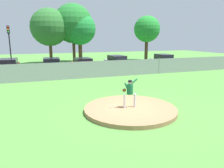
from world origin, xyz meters
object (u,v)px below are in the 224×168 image
object	(u,v)px
pitcher_youth	(130,91)
traffic_light_near	(9,40)
parked_car_burgundy	(9,67)
parked_car_white	(117,63)
baseball	(111,107)
parked_car_charcoal	(52,65)
parked_car_silver	(163,61)
parked_car_red	(83,65)

from	to	relation	value
pitcher_youth	traffic_light_near	size ratio (longest dim) A/B	0.30
parked_car_burgundy	parked_car_white	bearing A→B (deg)	1.74
pitcher_youth	parked_car_burgundy	world-z (taller)	pitcher_youth
parked_car_white	baseball	bearing A→B (deg)	-112.17
parked_car_burgundy	traffic_light_near	bearing A→B (deg)	91.16
parked_car_white	parked_car_charcoal	xyz separation A→B (m)	(-7.87, 0.12, -0.04)
parked_car_silver	parked_car_red	distance (m)	11.16
baseball	parked_car_silver	bearing A→B (deg)	48.83
pitcher_youth	baseball	distance (m)	1.31
traffic_light_near	baseball	bearing A→B (deg)	-70.42
parked_car_red	parked_car_silver	bearing A→B (deg)	3.32
pitcher_youth	baseball	xyz separation A→B (m)	(-0.92, 0.32, -0.87)
parked_car_burgundy	parked_car_red	distance (m)	7.77
pitcher_youth	parked_car_silver	world-z (taller)	pitcher_youth
parked_car_white	parked_car_silver	distance (m)	6.66
pitcher_youth	traffic_light_near	bearing A→B (deg)	111.79
baseball	parked_car_silver	xyz separation A→B (m)	(12.59, 14.40, 0.56)
parked_car_red	traffic_light_near	xyz separation A→B (m)	(-7.83, 4.19, 2.78)
pitcher_youth	parked_car_red	world-z (taller)	pitcher_youth
baseball	parked_car_white	bearing A→B (deg)	67.83
pitcher_youth	parked_car_white	world-z (taller)	pitcher_youth
parked_car_red	traffic_light_near	size ratio (longest dim) A/B	0.80
baseball	parked_car_burgundy	xyz separation A→B (m)	(-6.30, 14.19, 0.58)
parked_car_burgundy	parked_car_charcoal	bearing A→B (deg)	6.39
baseball	parked_car_silver	size ratio (longest dim) A/B	0.02
parked_car_white	parked_car_burgundy	size ratio (longest dim) A/B	0.97
baseball	parked_car_white	xyz separation A→B (m)	(5.93, 14.56, 0.57)
parked_car_red	traffic_light_near	bearing A→B (deg)	151.84
baseball	parked_car_charcoal	size ratio (longest dim) A/B	0.02
pitcher_youth	parked_car_white	xyz separation A→B (m)	(5.01, 14.89, -0.31)
baseball	parked_car_red	distance (m)	13.84
parked_car_charcoal	parked_car_silver	bearing A→B (deg)	-1.10
parked_car_charcoal	traffic_light_near	world-z (taller)	traffic_light_near
pitcher_youth	parked_car_charcoal	size ratio (longest dim) A/B	0.36
parked_car_charcoal	parked_car_silver	world-z (taller)	parked_car_silver
parked_car_silver	baseball	bearing A→B (deg)	-131.17
traffic_light_near	parked_car_white	bearing A→B (deg)	-15.35
baseball	parked_car_charcoal	world-z (taller)	parked_car_charcoal
parked_car_charcoal	parked_car_silver	distance (m)	14.53
parked_car_white	parked_car_red	world-z (taller)	parked_car_white
traffic_light_near	parked_car_burgundy	bearing A→B (deg)	-88.84
parked_car_red	traffic_light_near	distance (m)	9.31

